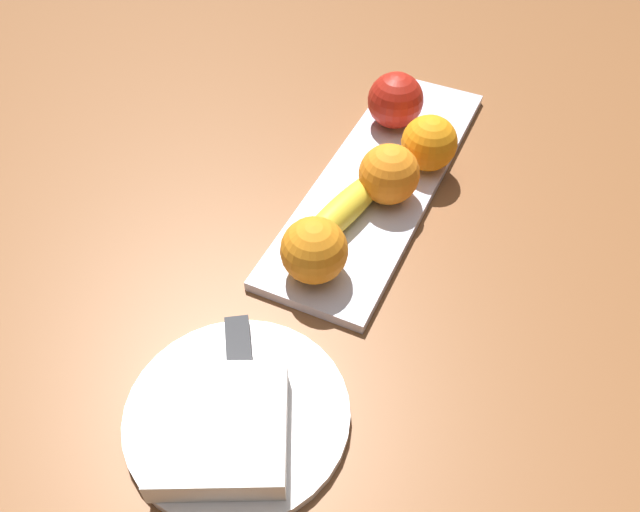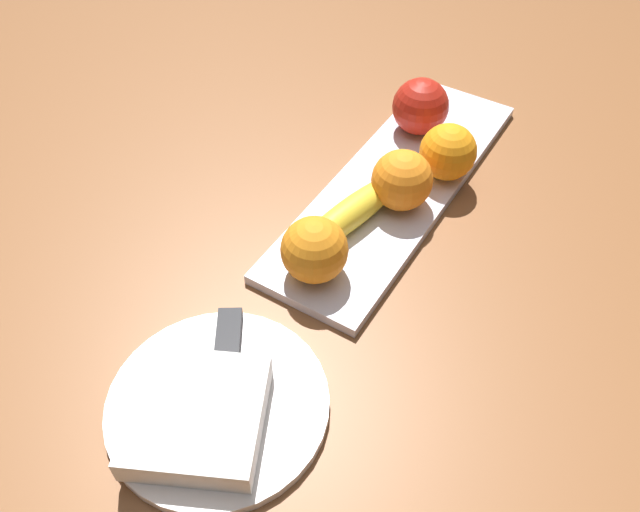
{
  "view_description": "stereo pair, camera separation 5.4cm",
  "coord_description": "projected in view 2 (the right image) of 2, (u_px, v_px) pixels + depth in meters",
  "views": [
    {
      "loc": [
        0.58,
        0.22,
        0.54
      ],
      "look_at": [
        0.17,
        0.03,
        0.04
      ],
      "focal_mm": 36.38,
      "sensor_mm": 36.0,
      "label": 1
    },
    {
      "loc": [
        0.55,
        0.27,
        0.54
      ],
      "look_at": [
        0.17,
        0.03,
        0.04
      ],
      "focal_mm": 36.38,
      "sensor_mm": 36.0,
      "label": 2
    }
  ],
  "objects": [
    {
      "name": "orange_near_apple",
      "position": [
        402.0,
        180.0,
        0.75
      ],
      "size": [
        0.07,
        0.07,
        0.07
      ],
      "primitive_type": "sphere",
      "color": "orange",
      "rests_on": "fruit_tray"
    },
    {
      "name": "knife",
      "position": [
        226.0,
        362.0,
        0.62
      ],
      "size": [
        0.16,
        0.12,
        0.01
      ],
      "rotation": [
        0.0,
        0.0,
        0.58
      ],
      "color": "silver",
      "rests_on": "dinner_plate"
    },
    {
      "name": "orange_center",
      "position": [
        448.0,
        152.0,
        0.79
      ],
      "size": [
        0.07,
        0.07,
        0.07
      ],
      "primitive_type": "sphere",
      "color": "orange",
      "rests_on": "fruit_tray"
    },
    {
      "name": "folded_napkin",
      "position": [
        197.0,
        415.0,
        0.57
      ],
      "size": [
        0.16,
        0.16,
        0.03
      ],
      "primitive_type": "cube",
      "rotation": [
        0.0,
        0.0,
        0.45
      ],
      "color": "white",
      "rests_on": "dinner_plate"
    },
    {
      "name": "banana",
      "position": [
        351.0,
        213.0,
        0.74
      ],
      "size": [
        0.19,
        0.07,
        0.04
      ],
      "primitive_type": "ellipsoid",
      "rotation": [
        0.0,
        0.0,
        -0.21
      ],
      "color": "yellow",
      "rests_on": "fruit_tray"
    },
    {
      "name": "orange_near_banana",
      "position": [
        314.0,
        250.0,
        0.67
      ],
      "size": [
        0.07,
        0.07,
        0.07
      ],
      "primitive_type": "sphere",
      "color": "orange",
      "rests_on": "fruit_tray"
    },
    {
      "name": "ground_plane",
      "position": [
        368.0,
        185.0,
        0.82
      ],
      "size": [
        2.4,
        2.4,
        0.0
      ],
      "primitive_type": "plane",
      "color": "brown"
    },
    {
      "name": "fruit_tray",
      "position": [
        396.0,
        185.0,
        0.81
      ],
      "size": [
        0.45,
        0.14,
        0.01
      ],
      "primitive_type": "cube",
      "color": "silver",
      "rests_on": "ground_plane"
    },
    {
      "name": "dinner_plate",
      "position": [
        218.0,
        404.0,
        0.6
      ],
      "size": [
        0.21,
        0.21,
        0.01
      ],
      "primitive_type": "cylinder",
      "color": "white",
      "rests_on": "ground_plane"
    },
    {
      "name": "apple",
      "position": [
        421.0,
        107.0,
        0.85
      ],
      "size": [
        0.07,
        0.07,
        0.07
      ],
      "primitive_type": "sphere",
      "color": "#AD1F14",
      "rests_on": "fruit_tray"
    }
  ]
}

